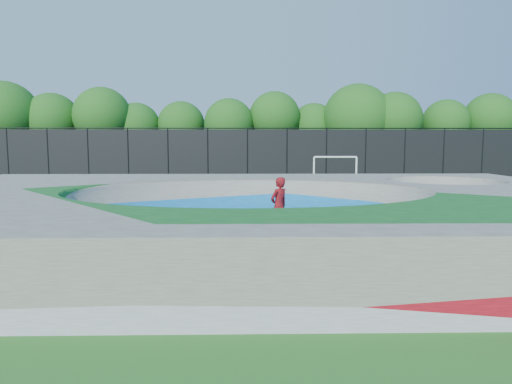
% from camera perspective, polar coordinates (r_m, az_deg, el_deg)
% --- Properties ---
extents(ground, '(120.00, 120.00, 0.00)m').
position_cam_1_polar(ground, '(13.96, -0.95, -5.82)').
color(ground, '#205D1A').
rests_on(ground, ground).
extents(skate_deck, '(22.00, 14.00, 1.50)m').
position_cam_1_polar(skate_deck, '(13.82, -0.96, -2.78)').
color(skate_deck, gray).
rests_on(skate_deck, ground).
extents(skater, '(0.79, 0.77, 1.83)m').
position_cam_1_polar(skater, '(14.39, 2.89, -1.76)').
color(skater, red).
rests_on(skater, ground).
extents(skateboard, '(0.78, 0.60, 0.05)m').
position_cam_1_polar(skateboard, '(14.54, 2.87, -5.24)').
color(skateboard, black).
rests_on(skateboard, ground).
extents(soccer_goal, '(3.04, 0.12, 2.00)m').
position_cam_1_polar(soccer_goal, '(31.67, 9.87, 3.33)').
color(soccer_goal, white).
rests_on(soccer_goal, ground).
extents(fence, '(48.09, 0.09, 4.04)m').
position_cam_1_polar(fence, '(34.67, -1.07, 4.83)').
color(fence, black).
rests_on(fence, ground).
extents(treeline, '(51.73, 7.03, 8.00)m').
position_cam_1_polar(treeline, '(39.44, -0.58, 8.95)').
color(treeline, '#4F3427').
rests_on(treeline, ground).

